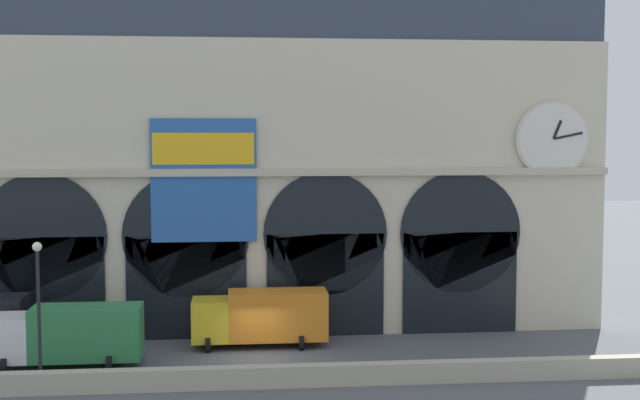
% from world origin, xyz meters
% --- Properties ---
extents(ground_plane, '(200.00, 200.00, 0.00)m').
position_xyz_m(ground_plane, '(0.00, 0.00, 0.00)').
color(ground_plane, '#54565B').
extents(quay_parapet_wall, '(90.00, 0.70, 1.02)m').
position_xyz_m(quay_parapet_wall, '(0.00, -4.83, 0.51)').
color(quay_parapet_wall, '#B2A891').
rests_on(quay_parapet_wall, ground).
extents(station_building, '(41.94, 6.20, 21.15)m').
position_xyz_m(station_building, '(0.02, 7.89, 10.33)').
color(station_building, beige).
rests_on(station_building, ground).
extents(box_truck_midwest, '(7.50, 2.91, 3.12)m').
position_xyz_m(box_truck_midwest, '(-9.66, -0.38, 1.70)').
color(box_truck_midwest, white).
rests_on(box_truck_midwest, ground).
extents(box_truck_center, '(7.50, 2.91, 3.12)m').
position_xyz_m(box_truck_center, '(0.22, 2.83, 1.70)').
color(box_truck_center, gold).
rests_on(box_truck_center, ground).
extents(street_lamp_quayside, '(0.44, 0.44, 6.90)m').
position_xyz_m(street_lamp_quayside, '(-10.27, -4.03, 4.41)').
color(street_lamp_quayside, black).
rests_on(street_lamp_quayside, ground).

